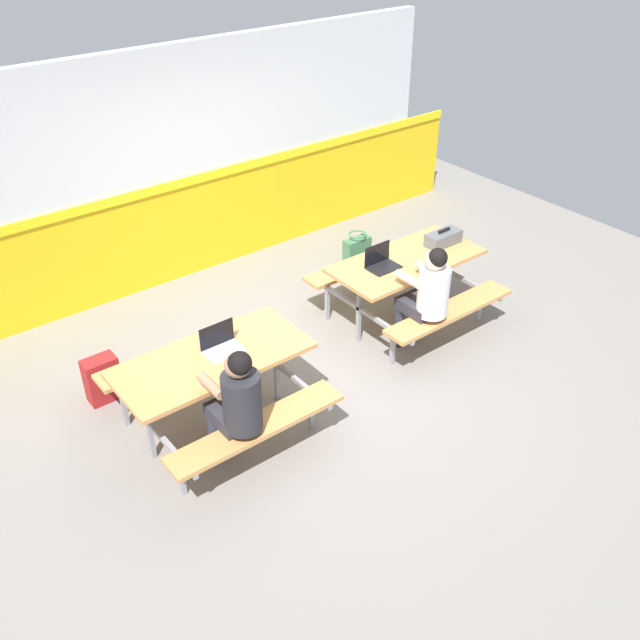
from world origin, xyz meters
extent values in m
cube|color=gray|center=(0.00, 0.00, -0.01)|extent=(10.00, 10.00, 0.02)
cube|color=yellow|center=(0.00, 2.39, 0.55)|extent=(8.00, 0.12, 1.10)
cube|color=yellow|center=(0.00, 2.32, 1.15)|extent=(8.00, 0.03, 0.10)
cube|color=silver|center=(0.00, 2.39, 1.90)|extent=(6.72, 0.12, 1.40)
cube|color=tan|center=(-1.21, -0.19, 0.72)|extent=(1.61, 0.75, 0.04)
cube|color=tan|center=(-1.21, -0.82, 0.43)|extent=(1.53, 0.28, 0.04)
cube|color=tan|center=(-1.21, 0.45, 0.43)|extent=(1.53, 0.28, 0.04)
cube|color=gray|center=(-1.84, -0.19, 0.35)|extent=(0.04, 0.04, 0.70)
cube|color=gray|center=(-1.84, -0.19, 0.39)|extent=(0.04, 1.55, 0.04)
cube|color=gray|center=(-1.84, -0.70, 0.21)|extent=(0.04, 0.04, 0.41)
cube|color=gray|center=(-1.84, 0.32, 0.21)|extent=(0.04, 0.04, 0.41)
cube|color=gray|center=(-0.59, -0.19, 0.35)|extent=(0.04, 0.04, 0.70)
cube|color=gray|center=(-0.59, -0.19, 0.39)|extent=(0.04, 1.55, 0.04)
cube|color=gray|center=(-0.59, -0.70, 0.21)|extent=(0.04, 0.04, 0.41)
cube|color=gray|center=(-0.59, 0.32, 0.21)|extent=(0.04, 0.04, 0.41)
cube|color=tan|center=(1.21, 0.06, 0.72)|extent=(1.61, 0.75, 0.04)
cube|color=tan|center=(1.21, -0.58, 0.43)|extent=(1.53, 0.28, 0.04)
cube|color=tan|center=(1.21, 0.69, 0.43)|extent=(1.53, 0.28, 0.04)
cube|color=gray|center=(0.59, 0.06, 0.35)|extent=(0.04, 0.04, 0.70)
cube|color=gray|center=(0.59, 0.06, 0.39)|extent=(0.04, 1.55, 0.04)
cube|color=gray|center=(0.59, -0.45, 0.21)|extent=(0.04, 0.04, 0.41)
cube|color=gray|center=(0.59, 0.56, 0.21)|extent=(0.04, 0.04, 0.41)
cube|color=gray|center=(1.84, 0.06, 0.35)|extent=(0.04, 0.04, 0.70)
cube|color=gray|center=(1.84, 0.06, 0.39)|extent=(0.04, 1.55, 0.04)
cube|color=gray|center=(1.84, -0.45, 0.21)|extent=(0.04, 0.04, 0.41)
cube|color=gray|center=(1.84, 0.56, 0.21)|extent=(0.04, 0.04, 0.41)
cylinder|color=#2D2D38|center=(-1.42, -0.50, 0.23)|extent=(0.11, 0.11, 0.45)
cylinder|color=#2D2D38|center=(-1.24, -0.50, 0.23)|extent=(0.11, 0.11, 0.45)
cube|color=#2D2D38|center=(-1.33, -0.65, 0.51)|extent=(0.30, 0.38, 0.12)
cylinder|color=#26262B|center=(-1.33, -0.82, 0.75)|extent=(0.30, 0.30, 0.48)
cylinder|color=#A57A5B|center=(-1.47, -0.62, 0.85)|extent=(0.08, 0.30, 0.08)
cylinder|color=#A57A5B|center=(-1.19, -0.62, 0.85)|extent=(0.08, 0.30, 0.08)
sphere|color=#A57A5B|center=(-1.33, -0.80, 1.08)|extent=(0.20, 0.20, 0.20)
sphere|color=black|center=(-1.33, -0.83, 1.11)|extent=(0.18, 0.18, 0.18)
cylinder|color=#2D2D38|center=(0.86, -0.26, 0.23)|extent=(0.11, 0.11, 0.45)
cylinder|color=#2D2D38|center=(1.04, -0.26, 0.23)|extent=(0.11, 0.11, 0.45)
cube|color=#2D2D38|center=(0.95, -0.41, 0.51)|extent=(0.30, 0.38, 0.12)
cylinder|color=silver|center=(0.95, -0.58, 0.75)|extent=(0.30, 0.30, 0.48)
cylinder|color=beige|center=(0.81, -0.38, 0.85)|extent=(0.08, 0.30, 0.08)
cylinder|color=beige|center=(1.09, -0.38, 0.85)|extent=(0.08, 0.30, 0.08)
sphere|color=beige|center=(0.95, -0.56, 1.08)|extent=(0.20, 0.20, 0.20)
sphere|color=black|center=(0.95, -0.59, 1.11)|extent=(0.18, 0.18, 0.18)
cube|color=silver|center=(-1.10, -0.19, 0.75)|extent=(0.32, 0.22, 0.01)
cube|color=black|center=(-1.10, -0.08, 0.86)|extent=(0.32, 0.01, 0.21)
cube|color=black|center=(0.90, 0.06, 0.75)|extent=(0.32, 0.22, 0.01)
cube|color=black|center=(0.90, 0.16, 0.86)|extent=(0.32, 0.01, 0.21)
cube|color=#595B60|center=(1.74, 0.06, 0.81)|extent=(0.40, 0.18, 0.14)
cube|color=black|center=(1.74, 0.06, 0.91)|extent=(0.16, 0.02, 0.02)
cube|color=maroon|center=(-1.84, 0.77, 0.22)|extent=(0.30, 0.18, 0.44)
cube|color=maroon|center=(-1.84, 0.88, 0.15)|extent=(0.21, 0.04, 0.19)
cube|color=#3F724C|center=(1.61, 1.27, 0.18)|extent=(0.34, 0.14, 0.36)
torus|color=#3F724C|center=(1.61, 1.27, 0.42)|extent=(0.21, 0.21, 0.02)
camera|label=1|loc=(-3.37, -4.39, 4.17)|focal=39.66mm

